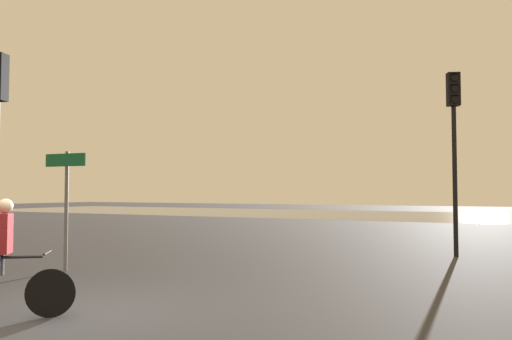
{
  "coord_description": "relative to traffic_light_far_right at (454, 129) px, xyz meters",
  "views": [
    {
      "loc": [
        5.5,
        -4.87,
        1.71
      ],
      "look_at": [
        0.5,
        5.0,
        2.2
      ],
      "focal_mm": 35.0,
      "sensor_mm": 36.0,
      "label": 1
    }
  ],
  "objects": [
    {
      "name": "traffic_light_far_right",
      "position": [
        0.0,
        0.0,
        0.0
      ],
      "size": [
        0.39,
        0.41,
        4.92
      ],
      "rotation": [
        0.0,
        0.0,
        3.53
      ],
      "color": "black",
      "rests_on": "ground"
    },
    {
      "name": "water_strip",
      "position": [
        -4.24,
        23.32,
        -3.39
      ],
      "size": [
        80.0,
        16.0,
        0.01
      ],
      "primitive_type": "cube",
      "color": "slate",
      "rests_on": "ground"
    },
    {
      "name": "direction_sign_post",
      "position": [
        -7.36,
        -6.4,
        -1.69
      ],
      "size": [
        1.1,
        0.15,
        2.6
      ],
      "rotation": [
        0.0,
        0.0,
        3.21
      ],
      "color": "slate",
      "rests_on": "ground"
    },
    {
      "name": "ground_plane",
      "position": [
        -4.24,
        -9.36,
        -3.39
      ],
      "size": [
        120.0,
        120.0,
        0.0
      ],
      "primitive_type": "plane",
      "color": "#333338"
    },
    {
      "name": "cyclist",
      "position": [
        -4.81,
        -9.74,
        -2.57
      ],
      "size": [
        1.36,
        1.1,
        1.62
      ],
      "rotation": [
        0.0,
        0.0,
        -0.9
      ],
      "color": "black",
      "rests_on": "ground"
    }
  ]
}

